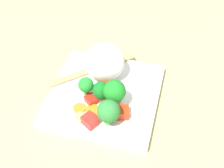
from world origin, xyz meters
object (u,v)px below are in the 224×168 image
chopstick_pair (93,69)px  carrot_slice_1 (79,108)px  broccoli_floret_1 (108,112)px  rice_mound (104,62)px  square_plate (105,95)px

chopstick_pair → carrot_slice_1: bearing=51.3°
broccoli_floret_1 → rice_mound: bearing=-71.6°
chopstick_pair → broccoli_floret_1: bearing=76.7°
square_plate → chopstick_pair: size_ratio=1.34×
square_plate → chopstick_pair: chopstick_pair is taller
rice_mound → square_plate: bearing=105.0°
rice_mound → broccoli_floret_1: (-4.31, 13.00, -0.41)cm
square_plate → carrot_slice_1: carrot_slice_1 is taller
broccoli_floret_1 → chopstick_pair: (7.45, -13.96, -3.37)cm
carrot_slice_1 → square_plate: bearing=-123.3°
square_plate → carrot_slice_1: (3.89, 5.92, 1.19)cm
square_plate → broccoli_floret_1: bearing=110.3°
chopstick_pair → rice_mound: bearing=121.6°
rice_mound → carrot_slice_1: rice_mound is taller
broccoli_floret_1 → carrot_slice_1: broccoli_floret_1 is taller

